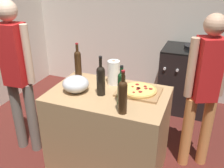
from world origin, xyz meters
The scene contains 14 objects.
ground_plane centered at (0.00, 1.28, -0.01)m, with size 4.71×3.15×0.02m, color #511E19.
kitchen_wall_rear centered at (0.00, 2.60, 1.30)m, with size 4.71×0.10×2.60m, color silver.
counter centered at (-0.01, 0.64, 0.44)m, with size 1.11×0.72×0.88m, color tan.
cutting_board centered at (0.26, 0.75, 0.89)m, with size 0.40×0.32×0.02m, color #9E7247.
pizza centered at (0.26, 0.75, 0.91)m, with size 0.33×0.33×0.03m.
mixing_bowl centered at (-0.30, 0.56, 0.96)m, with size 0.25×0.25×0.15m.
paper_towel_roll centered at (-0.03, 0.85, 1.00)m, with size 0.12×0.12×0.25m.
wine_bottle_green centered at (-0.46, 0.91, 1.04)m, with size 0.07×0.07×0.36m.
wine_bottle_clear centered at (0.17, 0.49, 1.04)m, with size 0.06×0.06×0.35m.
wine_bottle_amber centered at (-0.06, 0.59, 1.04)m, with size 0.08×0.08×0.37m.
wine_bottle_dark centered at (0.23, 0.36, 1.04)m, with size 0.07×0.07×0.37m.
stove centered at (0.56, 2.20, 0.47)m, with size 0.67×0.64×0.98m.
person_in_stripes centered at (-1.00, 0.59, 0.98)m, with size 0.40×0.21×1.69m.
person_in_red centered at (0.82, 1.02, 0.92)m, with size 0.35×0.27×1.60m.
Camera 1 is at (0.77, -1.28, 1.94)m, focal length 39.91 mm.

